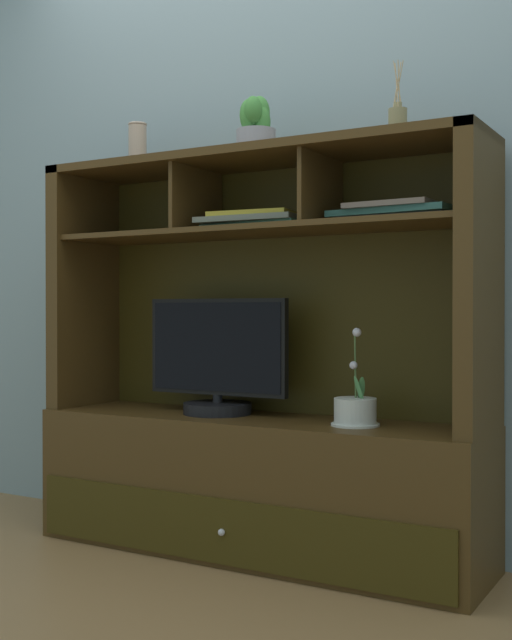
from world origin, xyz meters
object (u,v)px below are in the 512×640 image
Objects in this scene: media_console at (257,432)px; magazine_stack_centre at (257,221)px; diffuser_bottle at (398,121)px; potted_succulent at (256,127)px; magazine_stack_left at (395,213)px; tv_monitor at (217,364)px; ceramic_vase at (138,145)px; potted_orchid at (355,411)px.

media_console is 0.77m from magazine_stack_centre.
potted_succulent is (-0.54, 0.02, 0.05)m from diffuser_bottle.
magazine_stack_left is (0.51, 0.03, 0.77)m from media_console.
diffuser_bottle reaches higher than media_console.
tv_monitor is 3.34× the size of ceramic_vase.
potted_succulent is at bearing -3.35° from tv_monitor.
magazine_stack_left is at bearing 3.83° from media_console.
magazine_stack_left is at bearing 3.03° from tv_monitor.
magazine_stack_left is 0.61m from potted_succulent.
media_console reaches higher than magazine_stack_centre.
potted_succulent is (-0.51, -0.05, 0.34)m from magazine_stack_left.
tv_monitor is 2.79× the size of potted_succulent.
magazine_stack_left is 0.52m from magazine_stack_centre.
magazine_stack_centre is at bearing 124.52° from media_console.
tv_monitor reaches higher than potted_orchid.
tv_monitor is at bearing 177.59° from diffuser_bottle.
potted_orchid is at bearing -3.40° from potted_succulent.
tv_monitor is 0.86m from magazine_stack_left.
potted_succulent reaches higher than ceramic_vase.
media_console is 0.41m from potted_orchid.
media_console is 3.88× the size of magazine_stack_left.
media_console is 8.03× the size of potted_succulent.
magazine_stack_centre is at bearing 172.88° from potted_orchid.
diffuser_bottle is at bearing -1.57° from ceramic_vase.
potted_succulent is (0.01, -0.03, 0.34)m from magazine_stack_centre.
media_console is at bearing 0.21° from ceramic_vase.
potted_orchid is 0.68m from magazine_stack_left.
media_console is 4.04× the size of magazine_stack_centre.
ceramic_vase is (-0.94, 0.03, 0.99)m from potted_orchid.
magazine_stack_centre is 0.63m from ceramic_vase.
diffuser_bottle is 0.55m from potted_succulent.
ceramic_vase is (-0.54, -0.00, 1.10)m from media_console.
magazine_stack_left is 1.77× the size of diffuser_bottle.
magazine_stack_centre is 0.63m from diffuser_bottle.
potted_succulent reaches higher than potted_orchid.
media_console is at bearing 174.91° from potted_orchid.
potted_succulent is (0.00, -0.01, 1.11)m from media_console.
diffuser_bottle reaches higher than ceramic_vase.
magazine_stack_left is (0.11, 0.07, 0.66)m from potted_orchid.
magazine_stack_centre is (-0.41, 0.05, 0.66)m from potted_orchid.
tv_monitor is at bearing -179.40° from media_console.
potted_succulent is at bearing -174.84° from magazine_stack_left.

